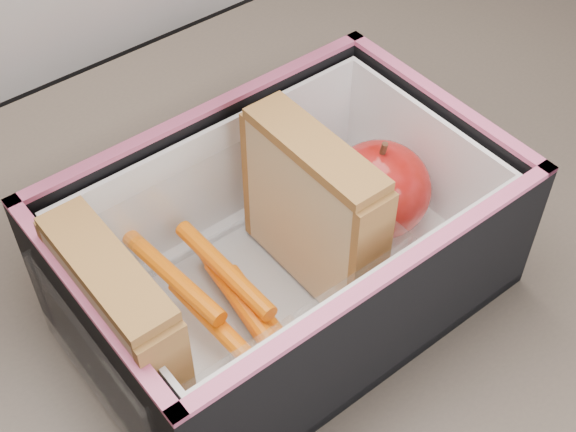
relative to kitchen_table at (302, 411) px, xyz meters
name	(u,v)px	position (x,y,z in m)	size (l,w,h in m)	color
kitchen_table	(302,411)	(0.00, 0.00, 0.00)	(1.20, 0.80, 0.75)	brown
lunch_bag	(281,234)	(0.01, 0.04, 0.15)	(0.27, 0.27, 0.26)	black
plastic_tub	(225,287)	(-0.04, 0.03, 0.14)	(0.19, 0.13, 0.08)	white
sandwich_left	(120,326)	(-0.11, 0.03, 0.16)	(0.03, 0.10, 0.11)	tan
sandwich_right	(313,212)	(0.03, 0.03, 0.16)	(0.03, 0.10, 0.11)	tan
carrot_sticks	(228,300)	(-0.03, 0.04, 0.12)	(0.06, 0.14, 0.03)	orange
paper_napkin	(366,220)	(0.09, 0.04, 0.11)	(0.08, 0.09, 0.01)	white
red_apple	(379,190)	(0.09, 0.04, 0.14)	(0.09, 0.09, 0.08)	#820C02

